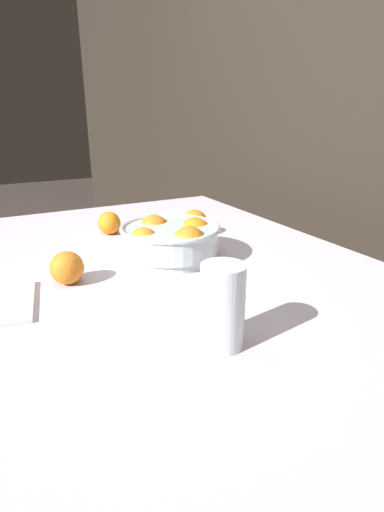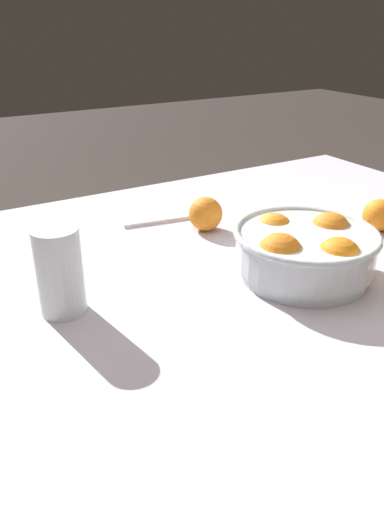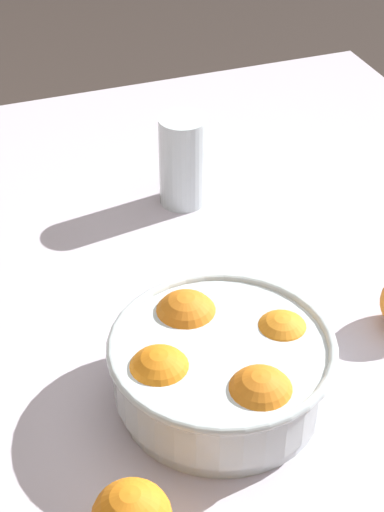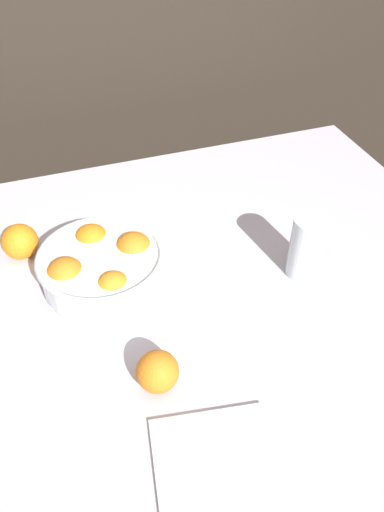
{
  "view_description": "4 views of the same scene",
  "coord_description": "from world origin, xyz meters",
  "px_view_note": "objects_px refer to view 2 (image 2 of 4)",
  "views": [
    {
      "loc": [
        0.81,
        -0.33,
        1.09
      ],
      "look_at": [
        0.11,
        0.04,
        0.8
      ],
      "focal_mm": 28.0,
      "sensor_mm": 36.0,
      "label": 1
    },
    {
      "loc": [
        0.5,
        0.67,
        1.15
      ],
      "look_at": [
        0.1,
        -0.01,
        0.77
      ],
      "focal_mm": 35.0,
      "sensor_mm": 36.0,
      "label": 2
    },
    {
      "loc": [
        -0.73,
        0.35,
        1.45
      ],
      "look_at": [
        0.1,
        0.05,
        0.79
      ],
      "focal_mm": 60.0,
      "sensor_mm": 36.0,
      "label": 3
    },
    {
      "loc": [
        -0.15,
        -0.69,
        1.47
      ],
      "look_at": [
        0.09,
        0.02,
        0.8
      ],
      "focal_mm": 35.0,
      "sensor_mm": 36.0,
      "label": 4
    }
  ],
  "objects_px": {
    "fruit_bowl": "(305,250)",
    "orange_loose_near_bowl": "(206,214)",
    "orange_loose_front": "(379,215)",
    "juice_glass": "(60,275)"
  },
  "relations": [
    {
      "from": "orange_loose_near_bowl",
      "to": "orange_loose_front",
      "type": "distance_m",
      "value": 0.38
    },
    {
      "from": "orange_loose_near_bowl",
      "to": "juice_glass",
      "type": "bearing_deg",
      "value": 24.64
    },
    {
      "from": "juice_glass",
      "to": "orange_loose_front",
      "type": "distance_m",
      "value": 0.7
    },
    {
      "from": "juice_glass",
      "to": "orange_loose_near_bowl",
      "type": "height_order",
      "value": "juice_glass"
    },
    {
      "from": "fruit_bowl",
      "to": "orange_loose_front",
      "type": "relative_size",
      "value": 3.68
    },
    {
      "from": "fruit_bowl",
      "to": "juice_glass",
      "type": "xyz_separation_m",
      "value": [
        0.41,
        -0.1,
        0.01
      ]
    },
    {
      "from": "fruit_bowl",
      "to": "orange_loose_near_bowl",
      "type": "height_order",
      "value": "fruit_bowl"
    },
    {
      "from": "fruit_bowl",
      "to": "orange_loose_front",
      "type": "bearing_deg",
      "value": -164.95
    },
    {
      "from": "orange_loose_near_bowl",
      "to": "fruit_bowl",
      "type": "bearing_deg",
      "value": 98.18
    },
    {
      "from": "fruit_bowl",
      "to": "orange_loose_front",
      "type": "distance_m",
      "value": 0.3
    }
  ]
}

